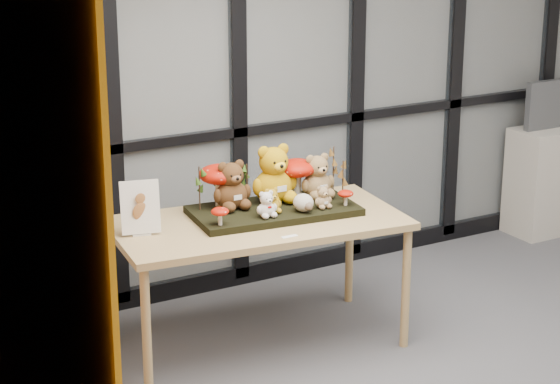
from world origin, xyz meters
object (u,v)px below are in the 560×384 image
sign_holder (140,210)px  monitor (553,104)px  mushroom_back_left (220,183)px  bear_brown_medium (231,182)px  bear_tan_back (317,173)px  mushroom_front_left (220,215)px  bear_small_yellow (271,199)px  mushroom_back_right (297,176)px  display_table (258,231)px  plush_cream_hedgehog (303,202)px  bear_white_bow (266,203)px  bear_pooh_yellow (273,171)px  diorama_tray (274,211)px  cabinet (549,180)px  mushroom_front_right (346,197)px  bear_beige_small (323,196)px

sign_holder → monitor: 3.59m
mushroom_back_left → bear_brown_medium: bearing=-63.1°
bear_tan_back → mushroom_front_left: bear_tan_back is taller
bear_small_yellow → mushroom_back_right: (0.27, 0.18, 0.05)m
display_table → plush_cream_hedgehog: (0.24, -0.10, 0.16)m
bear_small_yellow → mushroom_back_right: 0.33m
plush_cream_hedgehog → bear_brown_medium: bearing=148.3°
bear_white_bow → sign_holder: size_ratio=0.55×
bear_pooh_yellow → plush_cream_hedgehog: bear_pooh_yellow is taller
diorama_tray → sign_holder: size_ratio=3.14×
cabinet → mushroom_front_left: bearing=-166.9°
mushroom_back_left → mushroom_front_right: mushroom_back_left is taller
bear_white_bow → bear_small_yellow: bearing=46.5°
bear_beige_small → mushroom_back_left: size_ratio=0.54×
bear_small_yellow → sign_holder: sign_holder is taller
display_table → bear_pooh_yellow: 0.37m
bear_small_yellow → mushroom_front_right: bearing=-5.7°
mushroom_front_right → sign_holder: size_ratio=0.34×
bear_pooh_yellow → bear_beige_small: bearing=-45.8°
diorama_tray → mushroom_back_right: 0.28m
bear_tan_back → bear_white_bow: (-0.44, -0.18, -0.06)m
mushroom_back_left → mushroom_front_left: (-0.15, -0.31, -0.08)m
mushroom_front_left → display_table: bearing=15.8°
bear_beige_small → plush_cream_hedgehog: 0.13m
diorama_tray → mushroom_back_left: 0.35m
bear_small_yellow → plush_cream_hedgehog: bearing=-16.5°
bear_pooh_yellow → mushroom_front_left: (-0.46, -0.22, -0.13)m
bear_white_bow → mushroom_back_left: 0.34m
bear_pooh_yellow → sign_holder: bearing=-170.1°
bear_brown_medium → cabinet: bear_brown_medium is taller
display_table → mushroom_front_right: bearing=-7.2°
plush_cream_hedgehog → cabinet: plush_cream_hedgehog is taller
display_table → plush_cream_hedgehog: 0.30m
cabinet → plush_cream_hedgehog: bearing=-164.0°
bear_beige_small → cabinet: bear_beige_small is taller
bear_white_bow → bear_beige_small: bearing=3.5°
diorama_tray → bear_tan_back: size_ratio=3.26×
mushroom_front_right → cabinet: bearing=18.2°
bear_brown_medium → mushroom_back_left: size_ratio=1.15×
display_table → bear_white_bow: (0.01, -0.08, 0.19)m
bear_small_yellow → cabinet: bearing=20.3°
bear_pooh_yellow → monitor: size_ratio=0.73×
plush_cream_hedgehog → mushroom_back_right: (0.11, 0.25, 0.07)m
bear_small_yellow → bear_beige_small: bear_small_yellow is taller
mushroom_back_left → mushroom_back_right: mushroom_back_left is taller
bear_white_bow → mushroom_back_left: bearing=120.3°
bear_tan_back → mushroom_front_right: size_ratio=2.85×
bear_pooh_yellow → bear_white_bow: 0.30m
bear_brown_medium → bear_tan_back: size_ratio=1.07×
plush_cream_hedgehog → mushroom_back_left: (-0.36, 0.33, 0.08)m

